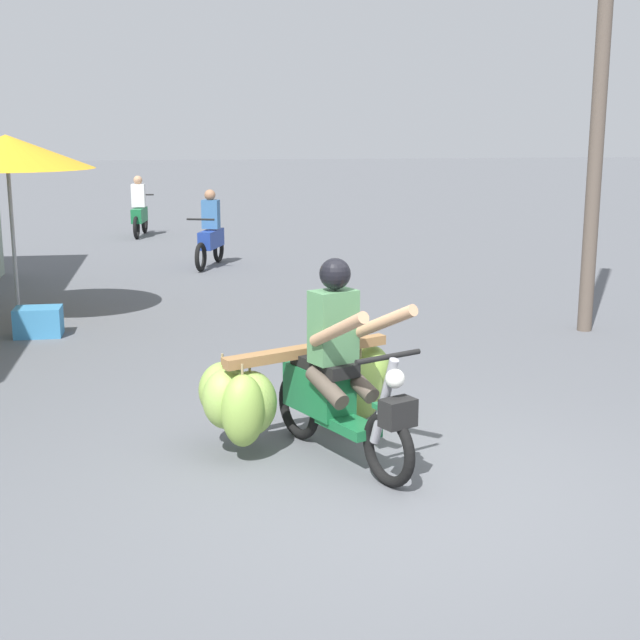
% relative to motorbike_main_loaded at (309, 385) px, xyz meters
% --- Properties ---
extents(ground_plane, '(120.00, 120.00, 0.00)m').
position_rel_motorbike_main_loaded_xyz_m(ground_plane, '(0.48, -1.00, -0.51)').
color(ground_plane, '#56595E').
extents(motorbike_main_loaded, '(1.79, 2.02, 1.58)m').
position_rel_motorbike_main_loaded_xyz_m(motorbike_main_loaded, '(0.00, 0.00, 0.00)').
color(motorbike_main_loaded, black).
rests_on(motorbike_main_loaded, ground).
extents(motorbike_distant_ahead_left, '(0.71, 1.56, 1.40)m').
position_rel_motorbike_main_loaded_xyz_m(motorbike_distant_ahead_left, '(-0.42, 9.50, 0.06)').
color(motorbike_distant_ahead_left, black).
rests_on(motorbike_distant_ahead_left, ground).
extents(motorbike_distant_ahead_right, '(0.51, 1.62, 1.40)m').
position_rel_motorbike_main_loaded_xyz_m(motorbike_distant_ahead_right, '(-1.87, 14.20, 0.06)').
color(motorbike_distant_ahead_right, black).
rests_on(motorbike_distant_ahead_right, ground).
extents(market_umbrella_near_shop, '(2.18, 2.18, 2.43)m').
position_rel_motorbike_main_loaded_xyz_m(market_umbrella_near_shop, '(-3.10, 5.09, 1.70)').
color(market_umbrella_near_shop, '#99999E').
rests_on(market_umbrella_near_shop, ground).
extents(produce_crate, '(0.56, 0.40, 0.36)m').
position_rel_motorbike_main_loaded_xyz_m(produce_crate, '(-2.74, 4.30, -0.33)').
color(produce_crate, teal).
rests_on(produce_crate, ground).
extents(utility_pole, '(0.18, 0.18, 6.87)m').
position_rel_motorbike_main_loaded_xyz_m(utility_pole, '(4.05, 3.53, 2.93)').
color(utility_pole, brown).
rests_on(utility_pole, ground).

